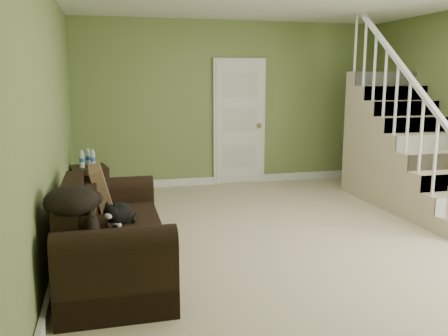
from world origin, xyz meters
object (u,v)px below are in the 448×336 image
side_table (89,186)px  banana (136,238)px  cat (119,214)px  sofa (109,239)px

side_table → banana: side_table is taller
cat → banana: size_ratio=2.62×
cat → banana: 0.51m
side_table → cat: (0.34, -2.31, 0.24)m
cat → banana: (0.11, -0.50, -0.07)m
side_table → cat: bearing=-81.7°
sofa → side_table: sofa is taller
sofa → side_table: bearing=95.9°
sofa → banana: 0.55m
sofa → cat: (0.10, 0.01, 0.23)m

